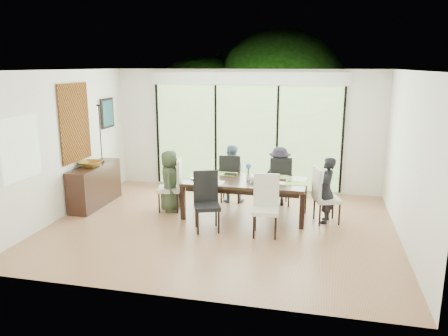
% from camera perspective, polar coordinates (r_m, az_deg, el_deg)
% --- Properties ---
extents(floor, '(6.00, 5.00, 0.01)m').
position_cam_1_polar(floor, '(7.80, -0.41, -7.62)').
color(floor, brown).
rests_on(floor, ground).
extents(ceiling, '(6.00, 5.00, 0.01)m').
position_cam_1_polar(ceiling, '(7.29, -0.45, 12.71)').
color(ceiling, white).
rests_on(ceiling, wall_back).
extents(wall_back, '(6.00, 0.02, 2.70)m').
position_cam_1_polar(wall_back, '(9.85, 2.95, 4.93)').
color(wall_back, white).
rests_on(wall_back, floor).
extents(wall_front, '(6.00, 0.02, 2.70)m').
position_cam_1_polar(wall_front, '(5.08, -6.97, -3.12)').
color(wall_front, white).
rests_on(wall_front, floor).
extents(wall_left, '(0.02, 5.00, 2.70)m').
position_cam_1_polar(wall_left, '(8.62, -20.32, 2.92)').
color(wall_left, white).
rests_on(wall_left, floor).
extents(wall_right, '(0.02, 5.00, 2.70)m').
position_cam_1_polar(wall_right, '(7.35, 23.04, 1.02)').
color(wall_right, beige).
rests_on(wall_right, floor).
extents(glass_doors, '(4.20, 0.02, 2.30)m').
position_cam_1_polar(glass_doors, '(9.83, 2.90, 4.03)').
color(glass_doors, '#598C3F').
rests_on(glass_doors, wall_back).
extents(blinds_header, '(4.40, 0.06, 0.28)m').
position_cam_1_polar(blinds_header, '(9.70, 2.98, 11.62)').
color(blinds_header, white).
rests_on(blinds_header, wall_back).
extents(mullion_a, '(0.05, 0.04, 2.30)m').
position_cam_1_polar(mullion_a, '(10.39, -8.62, 4.40)').
color(mullion_a, black).
rests_on(mullion_a, wall_back).
extents(mullion_b, '(0.05, 0.04, 2.30)m').
position_cam_1_polar(mullion_b, '(9.97, -1.09, 4.17)').
color(mullion_b, black).
rests_on(mullion_b, wall_back).
extents(mullion_c, '(0.05, 0.04, 2.30)m').
position_cam_1_polar(mullion_c, '(9.73, 6.96, 3.85)').
color(mullion_c, black).
rests_on(mullion_c, wall_back).
extents(mullion_d, '(0.05, 0.04, 2.30)m').
position_cam_1_polar(mullion_d, '(9.69, 15.23, 3.44)').
color(mullion_d, black).
rests_on(mullion_d, wall_back).
extents(side_window, '(0.02, 0.90, 1.00)m').
position_cam_1_polar(side_window, '(7.61, -25.03, 2.37)').
color(side_window, '#8CAD7F').
rests_on(side_window, wall_left).
extents(deck, '(6.00, 1.80, 0.10)m').
position_cam_1_polar(deck, '(10.99, 3.67, -1.65)').
color(deck, brown).
rests_on(deck, ground).
extents(rail_top, '(6.00, 0.08, 0.06)m').
position_cam_1_polar(rail_top, '(11.63, 4.35, 2.20)').
color(rail_top, brown).
rests_on(rail_top, deck).
extents(foliage_left, '(3.20, 3.20, 3.20)m').
position_cam_1_polar(foliage_left, '(12.84, -2.92, 7.28)').
color(foliage_left, '#14380F').
rests_on(foliage_left, ground).
extents(foliage_mid, '(4.00, 4.00, 4.00)m').
position_cam_1_polar(foliage_mid, '(12.99, 7.29, 8.86)').
color(foliage_mid, '#14380F').
rests_on(foliage_mid, ground).
extents(foliage_right, '(2.80, 2.80, 2.80)m').
position_cam_1_polar(foliage_right, '(12.20, 15.31, 5.66)').
color(foliage_right, '#14380F').
rests_on(foliage_right, ground).
extents(foliage_far, '(3.60, 3.60, 3.60)m').
position_cam_1_polar(foliage_far, '(13.83, 3.40, 8.45)').
color(foliage_far, '#14380F').
rests_on(foliage_far, ground).
extents(table_top, '(2.23, 1.02, 0.06)m').
position_cam_1_polar(table_top, '(8.12, 2.78, -1.80)').
color(table_top, black).
rests_on(table_top, floor).
extents(table_apron, '(2.04, 0.84, 0.09)m').
position_cam_1_polar(table_apron, '(8.14, 2.77, -2.37)').
color(table_apron, black).
rests_on(table_apron, floor).
extents(table_leg_fl, '(0.08, 0.08, 0.64)m').
position_cam_1_polar(table_leg_fl, '(8.07, -5.39, -4.51)').
color(table_leg_fl, black).
rests_on(table_leg_fl, floor).
extents(table_leg_fr, '(0.08, 0.08, 0.64)m').
position_cam_1_polar(table_leg_fr, '(7.69, 10.15, -5.56)').
color(table_leg_fr, black).
rests_on(table_leg_fr, floor).
extents(table_leg_bl, '(0.08, 0.08, 0.64)m').
position_cam_1_polar(table_leg_bl, '(8.85, -3.66, -2.86)').
color(table_leg_bl, black).
rests_on(table_leg_bl, floor).
extents(table_leg_br, '(0.08, 0.08, 0.64)m').
position_cam_1_polar(table_leg_br, '(8.51, 10.45, -3.72)').
color(table_leg_br, black).
rests_on(table_leg_br, floor).
extents(chair_left_end, '(0.51, 0.51, 1.02)m').
position_cam_1_polar(chair_left_end, '(8.54, -7.20, -2.23)').
color(chair_left_end, silver).
rests_on(chair_left_end, floor).
extents(chair_right_end, '(0.54, 0.54, 1.02)m').
position_cam_1_polar(chair_right_end, '(8.04, 13.36, -3.46)').
color(chair_right_end, beige).
rests_on(chair_right_end, floor).
extents(chair_far_left, '(0.46, 0.46, 1.02)m').
position_cam_1_polar(chair_far_left, '(9.05, 0.91, -1.24)').
color(chair_far_left, black).
rests_on(chair_far_left, floor).
extents(chair_far_right, '(0.51, 0.51, 1.02)m').
position_cam_1_polar(chair_far_right, '(8.90, 7.23, -1.59)').
color(chair_far_right, black).
rests_on(chair_far_right, floor).
extents(chair_near_left, '(0.55, 0.55, 1.02)m').
position_cam_1_polar(chair_near_left, '(7.45, -2.23, -4.45)').
color(chair_near_left, black).
rests_on(chair_near_left, floor).
extents(chair_near_right, '(0.46, 0.46, 1.02)m').
position_cam_1_polar(chair_near_right, '(7.26, 5.44, -4.97)').
color(chair_near_right, white).
rests_on(chair_near_right, floor).
extents(person_left_end, '(0.46, 0.62, 1.20)m').
position_cam_1_polar(person_left_end, '(8.51, -7.09, -1.66)').
color(person_left_end, '#384830').
rests_on(person_left_end, floor).
extents(person_right_end, '(0.42, 0.60, 1.20)m').
position_cam_1_polar(person_right_end, '(8.02, 13.25, -2.85)').
color(person_right_end, black).
rests_on(person_right_end, floor).
extents(person_far_left, '(0.61, 0.44, 1.20)m').
position_cam_1_polar(person_far_left, '(9.00, 0.89, -0.73)').
color(person_far_left, '#6D879D').
rests_on(person_far_left, floor).
extents(person_far_right, '(0.57, 0.38, 1.20)m').
position_cam_1_polar(person_far_right, '(8.86, 7.23, -1.07)').
color(person_far_right, '#221D2B').
rests_on(person_far_right, floor).
extents(placemat_left, '(0.41, 0.30, 0.01)m').
position_cam_1_polar(placemat_left, '(8.32, -3.67, -1.22)').
color(placemat_left, '#75A43A').
rests_on(placemat_left, table_top).
extents(placemat_right, '(0.41, 0.30, 0.01)m').
position_cam_1_polar(placemat_right, '(8.00, 9.49, -1.96)').
color(placemat_right, '#92C546').
rests_on(placemat_right, table_top).
extents(placemat_far_l, '(0.41, 0.30, 0.01)m').
position_cam_1_polar(placemat_far_l, '(8.57, 0.29, -0.75)').
color(placemat_far_l, '#98B942').
rests_on(placemat_far_l, table_top).
extents(placemat_far_r, '(0.41, 0.30, 0.01)m').
position_cam_1_polar(placemat_far_r, '(8.42, 6.95, -1.12)').
color(placemat_far_r, '#81BD43').
rests_on(placemat_far_r, table_top).
extents(placemat_paper, '(0.41, 0.30, 0.01)m').
position_cam_1_polar(placemat_paper, '(7.94, -1.52, -1.91)').
color(placemat_paper, white).
rests_on(placemat_paper, table_top).
extents(tablet_far_l, '(0.24, 0.17, 0.01)m').
position_cam_1_polar(tablet_far_l, '(8.50, 0.88, -0.81)').
color(tablet_far_l, black).
rests_on(tablet_far_l, table_top).
extents(tablet_far_r, '(0.22, 0.16, 0.01)m').
position_cam_1_polar(tablet_far_r, '(8.37, 6.57, -1.13)').
color(tablet_far_r, black).
rests_on(tablet_far_r, table_top).
extents(papers, '(0.28, 0.20, 0.00)m').
position_cam_1_polar(papers, '(7.97, 7.68, -1.96)').
color(papers, white).
rests_on(papers, table_top).
extents(platter_base, '(0.24, 0.24, 0.02)m').
position_cam_1_polar(platter_base, '(7.93, -1.52, -1.81)').
color(platter_base, white).
rests_on(platter_base, table_top).
extents(platter_snacks, '(0.19, 0.19, 0.01)m').
position_cam_1_polar(platter_snacks, '(7.93, -1.52, -1.69)').
color(platter_snacks, orange).
rests_on(platter_snacks, table_top).
extents(vase, '(0.07, 0.07, 0.11)m').
position_cam_1_polar(vase, '(8.13, 3.19, -1.16)').
color(vase, silver).
rests_on(vase, table_top).
extents(hyacinth_stems, '(0.04, 0.04, 0.15)m').
position_cam_1_polar(hyacinth_stems, '(8.11, 3.20, -0.40)').
color(hyacinth_stems, '#337226').
rests_on(hyacinth_stems, table_top).
extents(hyacinth_blooms, '(0.10, 0.10, 0.10)m').
position_cam_1_polar(hyacinth_blooms, '(8.08, 3.21, 0.24)').
color(hyacinth_blooms, '#4A56BA').
rests_on(hyacinth_blooms, table_top).
extents(laptop, '(0.36, 0.36, 0.02)m').
position_cam_1_polar(laptop, '(8.20, -3.20, -1.36)').
color(laptop, silver).
rests_on(laptop, table_top).
extents(cup_a, '(0.16, 0.16, 0.09)m').
position_cam_1_polar(cup_a, '(8.38, -1.75, -0.79)').
color(cup_a, white).
rests_on(cup_a, table_top).
extents(cup_b, '(0.11, 0.11, 0.09)m').
position_cam_1_polar(cup_b, '(7.98, 3.72, -1.55)').
color(cup_b, white).
rests_on(cup_b, table_top).
extents(cup_c, '(0.16, 0.16, 0.09)m').
position_cam_1_polar(cup_c, '(8.10, 8.49, -1.44)').
color(cup_c, white).
rests_on(cup_c, table_top).
extents(book, '(0.20, 0.24, 0.02)m').
position_cam_1_polar(book, '(8.12, 4.58, -1.56)').
color(book, white).
rests_on(book, table_top).
extents(sideboard, '(0.41, 1.47, 0.83)m').
position_cam_1_polar(sideboard, '(9.20, -16.50, -2.18)').
color(sideboard, black).
rests_on(sideboard, floor).
extents(bowl, '(0.44, 0.44, 0.11)m').
position_cam_1_polar(bowl, '(9.00, -17.00, 0.52)').
color(bowl, brown).
rests_on(bowl, sideboard).
extents(candlestick_base, '(0.09, 0.09, 0.04)m').
position_cam_1_polar(candlestick_base, '(9.39, -15.64, 0.90)').
color(candlestick_base, black).
rests_on(candlestick_base, sideboard).
extents(candlestick_shaft, '(0.02, 0.02, 1.15)m').
position_cam_1_polar(candlestick_shaft, '(9.29, -15.86, 4.39)').
color(candlestick_shaft, black).
rests_on(candlestick_shaft, sideboard).
extents(candlestick_pan, '(0.09, 0.09, 0.03)m').
position_cam_1_polar(candlestick_pan, '(9.23, -16.09, 7.88)').
color(candlestick_pan, black).
rests_on(candlestick_pan, sideboard).
extents(candle, '(0.03, 0.03, 0.09)m').
position_cam_1_polar(candle, '(9.22, -16.11, 8.22)').
color(candle, silver).
rests_on(candle, sideboard).
extents(tapestry, '(0.02, 1.00, 1.50)m').
position_cam_1_polar(tapestry, '(8.88, -18.89, 5.60)').
color(tapestry, brown).
rests_on(tapestry, wall_left).
extents(art_frame, '(0.03, 0.55, 0.65)m').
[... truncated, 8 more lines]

